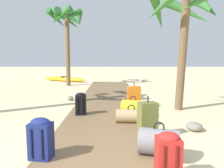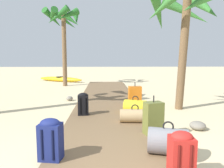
# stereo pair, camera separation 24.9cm
# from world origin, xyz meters

# --- Properties ---
(ground_plane) EXTENTS (60.00, 60.00, 0.00)m
(ground_plane) POSITION_xyz_m (0.00, 4.39, 0.00)
(ground_plane) COLOR beige
(boardwalk) EXTENTS (1.94, 10.98, 0.08)m
(boardwalk) POSITION_xyz_m (0.00, 5.49, 0.04)
(boardwalk) COLOR brown
(boardwalk) RESTS_ON ground
(duffel_bag_grey) EXTENTS (0.66, 0.53, 0.50)m
(duffel_bag_grey) POSITION_xyz_m (0.83, 1.26, 0.28)
(duffel_bag_grey) COLOR slate
(duffel_bag_grey) RESTS_ON boardwalk
(duffel_bag_yellow) EXTENTS (0.65, 0.53, 0.47)m
(duffel_bag_yellow) POSITION_xyz_m (0.68, 3.59, 0.26)
(duffel_bag_yellow) COLOR gold
(duffel_bag_yellow) RESTS_ON boardwalk
(backpack_black) EXTENTS (0.28, 0.22, 0.56)m
(backpack_black) POSITION_xyz_m (-0.64, 3.51, 0.37)
(backpack_black) COLOR black
(backpack_black) RESTS_ON boardwalk
(suitcase_orange) EXTENTS (0.39, 0.24, 0.71)m
(suitcase_orange) POSITION_xyz_m (0.80, 4.49, 0.37)
(suitcase_orange) COLOR orange
(suitcase_orange) RESTS_ON boardwalk
(backpack_red) EXTENTS (0.28, 0.26, 0.57)m
(backpack_red) POSITION_xyz_m (0.80, 0.63, 0.38)
(backpack_red) COLOR red
(backpack_red) RESTS_ON boardwalk
(suitcase_olive) EXTENTS (0.38, 0.31, 0.73)m
(suitcase_olive) POSITION_xyz_m (0.80, 2.10, 0.39)
(suitcase_olive) COLOR olive
(suitcase_olive) RESTS_ON boardwalk
(duffel_bag_tan) EXTENTS (0.69, 0.34, 0.40)m
(duffel_bag_tan) POSITION_xyz_m (0.57, 2.86, 0.23)
(duffel_bag_tan) COLOR tan
(duffel_bag_tan) RESTS_ON boardwalk
(backpack_navy) EXTENTS (0.34, 0.28, 0.59)m
(backpack_navy) POSITION_xyz_m (-0.86, 1.14, 0.39)
(backpack_navy) COLOR navy
(backpack_navy) RESTS_ON boardwalk
(palm_tree_far_left) EXTENTS (2.05, 2.02, 4.11)m
(palm_tree_far_left) POSITION_xyz_m (-2.24, 9.89, 3.33)
(palm_tree_far_left) COLOR brown
(palm_tree_far_left) RESTS_ON ground
(palm_tree_near_right) EXTENTS (2.21, 2.29, 3.46)m
(palm_tree_near_right) POSITION_xyz_m (2.04, 4.26, 2.69)
(palm_tree_near_right) COLOR brown
(palm_tree_near_right) RESTS_ON ground
(kayak) EXTENTS (3.17, 1.99, 0.31)m
(kayak) POSITION_xyz_m (-2.93, 11.98, 0.15)
(kayak) COLOR gold
(kayak) RESTS_ON ground
(rock_left_mid) EXTENTS (0.24, 0.25, 0.16)m
(rock_left_mid) POSITION_xyz_m (-1.34, 5.74, 0.08)
(rock_left_mid) COLOR gray
(rock_left_mid) RESTS_ON ground
(rock_right_mid) EXTENTS (0.45, 0.45, 0.18)m
(rock_right_mid) POSITION_xyz_m (1.85, 2.54, 0.09)
(rock_right_mid) COLOR gray
(rock_right_mid) RESTS_ON ground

